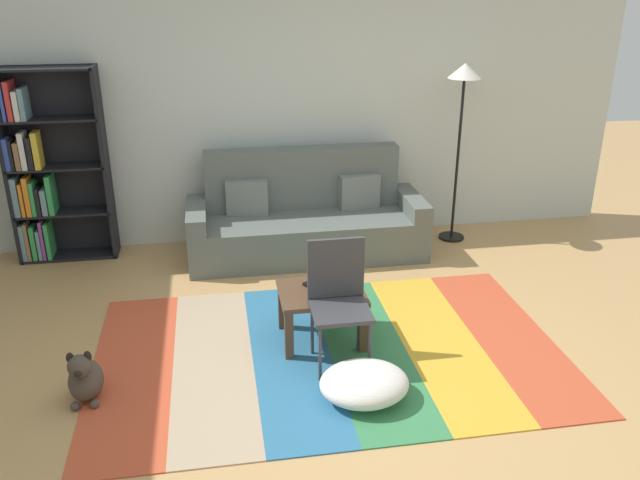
% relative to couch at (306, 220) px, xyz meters
% --- Properties ---
extents(ground_plane, '(14.00, 14.00, 0.00)m').
position_rel_couch_xyz_m(ground_plane, '(-0.06, -2.02, -0.34)').
color(ground_plane, tan).
extents(back_wall, '(6.80, 0.10, 2.70)m').
position_rel_couch_xyz_m(back_wall, '(-0.06, 0.53, 1.01)').
color(back_wall, silver).
rests_on(back_wall, ground_plane).
extents(rug, '(3.37, 2.13, 0.01)m').
position_rel_couch_xyz_m(rug, '(-0.10, -1.86, -0.33)').
color(rug, '#C64C2D').
rests_on(rug, ground_plane).
extents(couch, '(2.26, 0.80, 1.00)m').
position_rel_couch_xyz_m(couch, '(0.00, 0.00, 0.00)').
color(couch, '#59605B').
rests_on(couch, ground_plane).
extents(bookshelf, '(0.90, 0.28, 1.81)m').
position_rel_couch_xyz_m(bookshelf, '(-2.39, 0.29, 0.53)').
color(bookshelf, black).
rests_on(bookshelf, ground_plane).
extents(coffee_table, '(0.62, 0.51, 0.41)m').
position_rel_couch_xyz_m(coffee_table, '(-0.13, -1.66, -0.00)').
color(coffee_table, '#513826').
rests_on(coffee_table, rug).
extents(pouf, '(0.59, 0.50, 0.22)m').
position_rel_couch_xyz_m(pouf, '(0.02, -2.44, -0.22)').
color(pouf, white).
rests_on(pouf, rug).
extents(dog, '(0.22, 0.35, 0.40)m').
position_rel_couch_xyz_m(dog, '(-1.76, -2.13, -0.18)').
color(dog, '#473D33').
rests_on(dog, ground_plane).
extents(standing_lamp, '(0.32, 0.32, 1.78)m').
position_rel_couch_xyz_m(standing_lamp, '(1.55, 0.11, 1.15)').
color(standing_lamp, black).
rests_on(standing_lamp, ground_plane).
extents(tv_remote, '(0.12, 0.15, 0.02)m').
position_rel_couch_xyz_m(tv_remote, '(-0.19, -1.60, 0.09)').
color(tv_remote, black).
rests_on(tv_remote, coffee_table).
extents(folding_chair, '(0.40, 0.40, 0.90)m').
position_rel_couch_xyz_m(folding_chair, '(-0.06, -1.94, 0.20)').
color(folding_chair, '#38383D').
rests_on(folding_chair, ground_plane).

